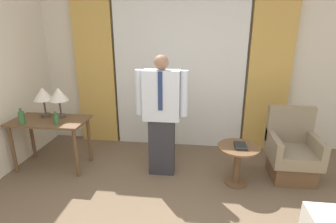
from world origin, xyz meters
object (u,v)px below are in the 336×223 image
object	(u,v)px
desk	(50,128)
bottle_by_lamp	(56,119)
book	(240,146)
bottle_near_edge	(22,118)
table_lamp_right	(59,95)
armchair	(292,154)
table_lamp_left	(43,95)
person	(162,113)
side_table	(238,158)

from	to	relation	value
desk	bottle_by_lamp	xyz separation A→B (m)	(0.20, -0.15, 0.19)
book	bottle_near_edge	bearing A→B (deg)	-178.77
table_lamp_right	bottle_by_lamp	world-z (taller)	table_lamp_right
bottle_near_edge	armchair	size ratio (longest dim) A/B	0.24
table_lamp_left	person	world-z (taller)	person
table_lamp_right	side_table	size ratio (longest dim) A/B	0.81
bottle_by_lamp	armchair	xyz separation A→B (m)	(3.11, 0.29, -0.46)
desk	book	size ratio (longest dim) A/B	4.80
bottle_near_edge	bottle_by_lamp	xyz separation A→B (m)	(0.44, 0.06, -0.02)
bottle_near_edge	person	bearing A→B (deg)	7.25
table_lamp_left	bottle_by_lamp	bearing A→B (deg)	-41.49
bottle_near_edge	desk	bearing A→B (deg)	40.47
table_lamp_left	table_lamp_right	xyz separation A→B (m)	(0.23, 0.00, 0.00)
table_lamp_right	person	bearing A→B (deg)	-4.03
bottle_by_lamp	desk	bearing A→B (deg)	142.53
desk	table_lamp_left	distance (m)	0.47
bottle_by_lamp	person	world-z (taller)	person
side_table	bottle_near_edge	bearing A→B (deg)	-178.48
table_lamp_left	side_table	world-z (taller)	table_lamp_left
desk	table_lamp_right	world-z (taller)	table_lamp_right
armchair	bottle_near_edge	bearing A→B (deg)	-174.51
table_lamp_right	side_table	xyz separation A→B (m)	(2.45, -0.26, -0.68)
bottle_by_lamp	person	xyz separation A→B (m)	(1.37, 0.18, 0.08)
armchair	book	world-z (taller)	armchair
table_lamp_left	person	xyz separation A→B (m)	(1.69, -0.10, -0.16)
table_lamp_right	book	xyz separation A→B (m)	(2.47, -0.27, -0.50)
book	desk	bearing A→B (deg)	176.72
bottle_by_lamp	armchair	distance (m)	3.15
bottle_near_edge	table_lamp_left	bearing A→B (deg)	68.81
table_lamp_left	armchair	distance (m)	3.49
table_lamp_right	bottle_by_lamp	bearing A→B (deg)	-73.18
table_lamp_right	table_lamp_left	bearing A→B (deg)	180.00
book	person	bearing A→B (deg)	170.41
bottle_near_edge	bottle_by_lamp	world-z (taller)	bottle_near_edge
side_table	book	size ratio (longest dim) A/B	2.44
bottle_by_lamp	book	size ratio (longest dim) A/B	0.81
bottle_by_lamp	side_table	xyz separation A→B (m)	(2.37, 0.02, -0.44)
person	bottle_by_lamp	bearing A→B (deg)	-172.73
desk	table_lamp_right	bearing A→B (deg)	47.43
table_lamp_right	bottle_near_edge	size ratio (longest dim) A/B	1.93
bottle_near_edge	side_table	distance (m)	2.85
bottle_near_edge	armchair	distance (m)	3.60
bottle_near_edge	bottle_by_lamp	size ratio (longest dim) A/B	1.27
bottle_by_lamp	book	world-z (taller)	bottle_by_lamp
bottle_near_edge	person	xyz separation A→B (m)	(1.82, 0.23, 0.06)
desk	table_lamp_right	xyz separation A→B (m)	(0.12, 0.13, 0.44)
table_lamp_left	armchair	world-z (taller)	table_lamp_left
table_lamp_left	book	bearing A→B (deg)	-5.78
desk	bottle_near_edge	distance (m)	0.38
desk	person	world-z (taller)	person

